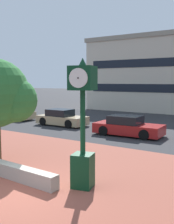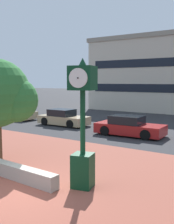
% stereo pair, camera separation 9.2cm
% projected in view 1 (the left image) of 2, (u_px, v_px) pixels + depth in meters
% --- Properties ---
extents(ground_plane, '(200.00, 200.00, 0.00)m').
position_uv_depth(ground_plane, '(20.00, 192.00, 8.62)').
color(ground_plane, '#2D2D30').
extents(plaza_brick_paving, '(44.00, 11.06, 0.01)m').
position_uv_depth(plaza_brick_paving, '(52.00, 178.00, 9.88)').
color(plaza_brick_paving, brown).
rests_on(plaza_brick_paving, ground).
extents(planter_wall, '(3.21, 0.53, 0.50)m').
position_uv_depth(planter_wall, '(21.00, 174.00, 9.55)').
color(planter_wall, '#ADA393').
rests_on(planter_wall, ground).
extents(street_clock, '(0.93, 0.94, 4.21)m').
position_uv_depth(street_clock, '(83.00, 124.00, 8.79)').
color(street_clock, '#0C381E').
rests_on(street_clock, ground).
extents(car_street_near, '(4.37, 1.97, 1.28)m').
position_uv_depth(car_street_near, '(12.00, 113.00, 25.17)').
color(car_street_near, tan).
rests_on(car_street_near, ground).
extents(car_street_far, '(4.45, 2.05, 1.28)m').
position_uv_depth(car_street_far, '(128.00, 127.00, 17.62)').
color(car_street_far, maroon).
rests_on(car_street_far, ground).
extents(car_street_distant, '(4.08, 1.88, 1.28)m').
position_uv_depth(car_street_distant, '(62.00, 118.00, 21.63)').
color(car_street_distant, tan).
rests_on(car_street_distant, ground).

